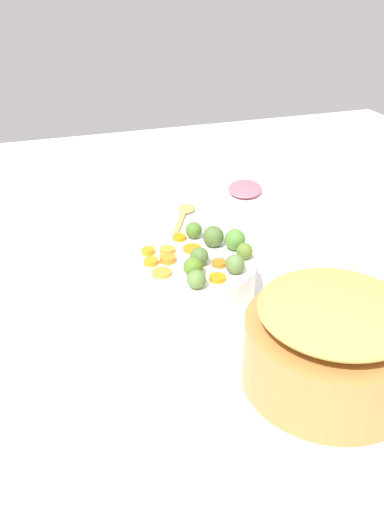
{
  "coord_description": "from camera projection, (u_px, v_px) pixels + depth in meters",
  "views": [
    {
      "loc": [
        0.87,
        -0.35,
        0.61
      ],
      "look_at": [
        -0.01,
        -0.05,
        0.1
      ],
      "focal_mm": 38.24,
      "sensor_mm": 36.0,
      "label": 1
    }
  ],
  "objects": [
    {
      "name": "brussels_sprout_2",
      "position": [
        235.0,
        240.0,
        1.1
      ],
      "size": [
        0.04,
        0.04,
        0.04
      ],
      "primitive_type": "sphere",
      "color": "#518835",
      "rests_on": "serving_bowl_carrots"
    },
    {
      "name": "carrot_slice_2",
      "position": [
        148.0,
        251.0,
        1.09
      ],
      "size": [
        0.04,
        0.04,
        0.01
      ],
      "primitive_type": "cylinder",
      "rotation": [
        0.0,
        0.0,
        5.52
      ],
      "color": "orange",
      "rests_on": "serving_bowl_carrots"
    },
    {
      "name": "carrot_slice_3",
      "position": [
        167.0,
        250.0,
        1.1
      ],
      "size": [
        0.04,
        0.04,
        0.01
      ],
      "primitive_type": "cylinder",
      "rotation": [
        0.0,
        0.0,
        1.74
      ],
      "color": "orange",
      "rests_on": "serving_bowl_carrots"
    },
    {
      "name": "stuffing_mound",
      "position": [
        337.0,
        310.0,
        0.81
      ],
      "size": [
        0.24,
        0.24,
        0.05
      ],
      "primitive_type": "ellipsoid",
      "color": "tan",
      "rests_on": "metal_pot"
    },
    {
      "name": "brussels_sprout_7",
      "position": [
        235.0,
        264.0,
        1.02
      ],
      "size": [
        0.04,
        0.04,
        0.04
      ],
      "primitive_type": "sphere",
      "color": "#5B7E41",
      "rests_on": "serving_bowl_carrots"
    },
    {
      "name": "carrot_slice_9",
      "position": [
        219.0,
        263.0,
        1.05
      ],
      "size": [
        0.04,
        0.04,
        0.01
      ],
      "primitive_type": "cylinder",
      "rotation": [
        0.0,
        0.0,
        4.08
      ],
      "color": "orange",
      "rests_on": "serving_bowl_carrots"
    },
    {
      "name": "brussels_sprout_5",
      "position": [
        213.0,
        236.0,
        1.11
      ],
      "size": [
        0.04,
        0.04,
        0.04
      ],
      "primitive_type": "sphere",
      "color": "#4B6C32",
      "rests_on": "serving_bowl_carrots"
    },
    {
      "name": "carrot_slice_4",
      "position": [
        151.0,
        262.0,
        1.05
      ],
      "size": [
        0.04,
        0.04,
        0.01
      ],
      "primitive_type": "cylinder",
      "rotation": [
        0.0,
        0.0,
        2.07
      ],
      "color": "orange",
      "rests_on": "serving_bowl_carrots"
    },
    {
      "name": "carrot_slice_7",
      "position": [
        179.0,
        238.0,
        1.15
      ],
      "size": [
        0.04,
        0.04,
        0.01
      ],
      "primitive_type": "cylinder",
      "rotation": [
        0.0,
        0.0,
        5.65
      ],
      "color": "orange",
      "rests_on": "serving_bowl_carrots"
    },
    {
      "name": "carrot_slice_6",
      "position": [
        199.0,
        255.0,
        1.08
      ],
      "size": [
        0.04,
        0.04,
        0.01
      ],
      "primitive_type": "cylinder",
      "rotation": [
        0.0,
        0.0,
        2.54
      ],
      "color": "orange",
      "rests_on": "serving_bowl_carrots"
    },
    {
      "name": "ham_plate",
      "position": [
        246.0,
        193.0,
        1.55
      ],
      "size": [
        0.23,
        0.23,
        0.01
      ],
      "primitive_type": "cylinder",
      "color": "white",
      "rests_on": "tabletop"
    },
    {
      "name": "brussels_sprout_0",
      "position": [
        244.0,
        251.0,
        1.07
      ],
      "size": [
        0.03,
        0.03,
        0.03
      ],
      "primitive_type": "sphere",
      "color": "olive",
      "rests_on": "serving_bowl_carrots"
    },
    {
      "name": "carrot_slice_5",
      "position": [
        217.0,
        278.0,
        1.0
      ],
      "size": [
        0.04,
        0.04,
        0.01
      ],
      "primitive_type": "cylinder",
      "rotation": [
        0.0,
        0.0,
        2.14
      ],
      "color": "orange",
      "rests_on": "serving_bowl_carrots"
    },
    {
      "name": "brussels_sprout_1",
      "position": [
        193.0,
        267.0,
        1.01
      ],
      "size": [
        0.04,
        0.04,
        0.04
      ],
      "primitive_type": "sphere",
      "color": "#517A24",
      "rests_on": "serving_bowl_carrots"
    },
    {
      "name": "carrot_slice_0",
      "position": [
        162.0,
        273.0,
        1.02
      ],
      "size": [
        0.05,
        0.05,
        0.01
      ],
      "primitive_type": "cylinder",
      "rotation": [
        0.0,
        0.0,
        5.16
      ],
      "color": "orange",
      "rests_on": "serving_bowl_carrots"
    },
    {
      "name": "brussels_sprout_4",
      "position": [
        199.0,
        256.0,
        1.05
      ],
      "size": [
        0.04,
        0.04,
        0.04
      ],
      "primitive_type": "sphere",
      "color": "#4D6E34",
      "rests_on": "serving_bowl_carrots"
    },
    {
      "name": "ham_slice_main",
      "position": [
        245.0,
        189.0,
        1.55
      ],
      "size": [
        0.17,
        0.15,
        0.02
      ],
      "primitive_type": "ellipsoid",
      "rotation": [
        0.0,
        0.0,
        5.84
      ],
      "color": "#CB6270",
      "rests_on": "ham_plate"
    },
    {
      "name": "metal_pot",
      "position": [
        330.0,
        353.0,
        0.85
      ],
      "size": [
        0.27,
        0.27,
        0.11
      ],
      "primitive_type": "cylinder",
      "color": "#C97E41",
      "rests_on": "tabletop"
    },
    {
      "name": "carrot_slice_8",
      "position": [
        168.0,
        259.0,
        1.06
      ],
      "size": [
        0.04,
        0.04,
        0.01
      ],
      "primitive_type": "cylinder",
      "rotation": [
        0.0,
        0.0,
        2.2
      ],
      "color": "orange",
      "rests_on": "serving_bowl_carrots"
    },
    {
      "name": "carrot_slice_1",
      "position": [
        192.0,
        249.0,
        1.11
      ],
      "size": [
        0.05,
        0.05,
        0.01
      ],
      "primitive_type": "cylinder",
      "rotation": [
        0.0,
        0.0,
        3.55
      ],
      "color": "orange",
      "rests_on": "serving_bowl_carrots"
    },
    {
      "name": "brussels_sprout_3",
      "position": [
        196.0,
        279.0,
        0.97
      ],
      "size": [
        0.04,
        0.04,
        0.04
      ],
      "primitive_type": "sphere",
      "color": "#59803B",
      "rests_on": "serving_bowl_carrots"
    },
    {
      "name": "brussels_sprout_6",
      "position": [
        194.0,
        230.0,
        1.15
      ],
      "size": [
        0.04,
        0.04,
        0.04
      ],
      "primitive_type": "sphere",
      "color": "#487228",
      "rests_on": "serving_bowl_carrots"
    },
    {
      "name": "wooden_spoon",
      "position": [
        182.0,
        218.0,
        1.41
      ],
      "size": [
        0.27,
        0.16,
        0.01
      ],
      "color": "#AC904D",
      "rests_on": "tabletop"
    },
    {
      "name": "tabletop",
      "position": [
        217.0,
        295.0,
        1.11
      ],
      "size": [
        2.4,
        2.4,
        0.02
      ],
      "primitive_type": "cube",
      "color": "white",
      "rests_on": "ground"
    },
    {
      "name": "serving_bowl_carrots",
      "position": [
        192.0,
        277.0,
        1.09
      ],
      "size": [
        0.25,
        0.25,
        0.07
      ],
      "primitive_type": "cylinder",
      "color": "white",
      "rests_on": "tabletop"
    }
  ]
}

